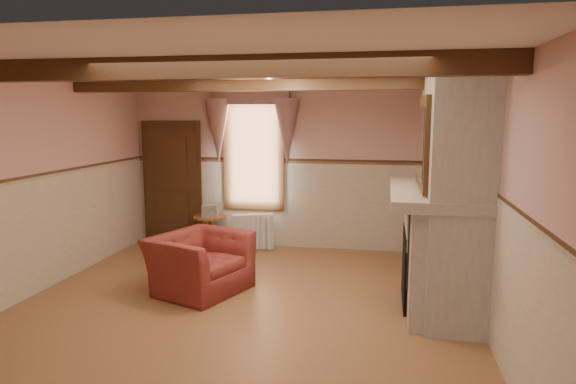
% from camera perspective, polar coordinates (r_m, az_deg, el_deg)
% --- Properties ---
extents(floor, '(5.50, 6.00, 0.01)m').
position_cam_1_polar(floor, '(6.28, -5.35, -12.81)').
color(floor, brown).
rests_on(floor, ground).
extents(ceiling, '(5.50, 6.00, 0.01)m').
position_cam_1_polar(ceiling, '(5.87, -5.75, 13.55)').
color(ceiling, silver).
rests_on(ceiling, wall_back).
extents(wall_back, '(5.50, 0.02, 2.80)m').
position_cam_1_polar(wall_back, '(8.81, 0.00, 2.85)').
color(wall_back, tan).
rests_on(wall_back, floor).
extents(wall_front, '(5.50, 0.02, 2.80)m').
position_cam_1_polar(wall_front, '(3.22, -21.01, -8.16)').
color(wall_front, tan).
rests_on(wall_front, floor).
extents(wall_left, '(0.02, 6.00, 2.80)m').
position_cam_1_polar(wall_left, '(7.19, -27.05, 0.56)').
color(wall_left, tan).
rests_on(wall_left, floor).
extents(wall_right, '(0.02, 6.00, 2.80)m').
position_cam_1_polar(wall_right, '(5.78, 21.63, -0.89)').
color(wall_right, tan).
rests_on(wall_right, floor).
extents(wainscot, '(5.50, 6.00, 1.50)m').
position_cam_1_polar(wainscot, '(6.05, -5.45, -6.19)').
color(wainscot, beige).
rests_on(wainscot, floor).
extents(chair_rail, '(5.50, 6.00, 0.08)m').
position_cam_1_polar(chair_rail, '(5.90, -5.56, 0.87)').
color(chair_rail, black).
rests_on(chair_rail, wainscot).
extents(firebox, '(0.20, 0.95, 0.90)m').
position_cam_1_polar(firebox, '(6.48, 13.58, -8.13)').
color(firebox, black).
rests_on(firebox, floor).
extents(armchair, '(1.36, 1.44, 0.75)m').
position_cam_1_polar(armchair, '(6.83, -9.77, -7.78)').
color(armchair, maroon).
rests_on(armchair, floor).
extents(side_table, '(0.73, 0.73, 0.55)m').
position_cam_1_polar(side_table, '(9.05, -8.63, -4.31)').
color(side_table, brown).
rests_on(side_table, floor).
extents(book_stack, '(0.31, 0.36, 0.20)m').
position_cam_1_polar(book_stack, '(8.98, -8.59, -1.97)').
color(book_stack, '#B7AD8C').
rests_on(book_stack, side_table).
extents(radiator, '(0.72, 0.41, 0.60)m').
position_cam_1_polar(radiator, '(8.82, -3.92, -4.41)').
color(radiator, silver).
rests_on(radiator, floor).
extents(bowl, '(0.33, 0.33, 0.08)m').
position_cam_1_polar(bowl, '(6.40, 16.05, 0.82)').
color(bowl, brown).
rests_on(bowl, mantel).
extents(mantel_clock, '(0.14, 0.24, 0.20)m').
position_cam_1_polar(mantel_clock, '(6.79, 15.78, 1.78)').
color(mantel_clock, black).
rests_on(mantel_clock, mantel).
extents(oil_lamp, '(0.11, 0.11, 0.28)m').
position_cam_1_polar(oil_lamp, '(6.47, 16.02, 1.80)').
color(oil_lamp, '#BA8734').
rests_on(oil_lamp, mantel).
extents(candle_red, '(0.06, 0.06, 0.16)m').
position_cam_1_polar(candle_red, '(5.63, 16.73, 0.16)').
color(candle_red, '#9D2B13').
rests_on(candle_red, mantel).
extents(jar_yellow, '(0.06, 0.06, 0.12)m').
position_cam_1_polar(jar_yellow, '(5.74, 16.63, 0.11)').
color(jar_yellow, gold).
rests_on(jar_yellow, mantel).
extents(fireplace, '(0.85, 2.00, 2.80)m').
position_cam_1_polar(fireplace, '(6.31, 17.74, 0.09)').
color(fireplace, gray).
rests_on(fireplace, floor).
extents(mantel, '(1.05, 2.05, 0.12)m').
position_cam_1_polar(mantel, '(6.30, 16.10, -0.22)').
color(mantel, gray).
rests_on(mantel, fireplace).
extents(overmantel_mirror, '(0.06, 1.44, 1.04)m').
position_cam_1_polar(overmantel_mirror, '(6.22, 14.64, 5.38)').
color(overmantel_mirror, silver).
rests_on(overmantel_mirror, fireplace).
extents(door, '(1.10, 0.10, 2.10)m').
position_cam_1_polar(door, '(9.42, -12.71, 0.88)').
color(door, black).
rests_on(door, floor).
extents(window, '(1.06, 0.08, 2.02)m').
position_cam_1_polar(window, '(8.89, -3.84, 4.50)').
color(window, white).
rests_on(window, wall_back).
extents(window_drapes, '(1.30, 0.14, 1.40)m').
position_cam_1_polar(window_drapes, '(8.78, -4.04, 8.37)').
color(window_drapes, gray).
rests_on(window_drapes, wall_back).
extents(ceiling_beam_front, '(5.50, 0.18, 0.20)m').
position_cam_1_polar(ceiling_beam_front, '(4.72, -10.03, 13.42)').
color(ceiling_beam_front, black).
rests_on(ceiling_beam_front, ceiling).
extents(ceiling_beam_back, '(5.50, 0.18, 0.20)m').
position_cam_1_polar(ceiling_beam_back, '(7.01, -2.86, 11.97)').
color(ceiling_beam_back, black).
rests_on(ceiling_beam_back, ceiling).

